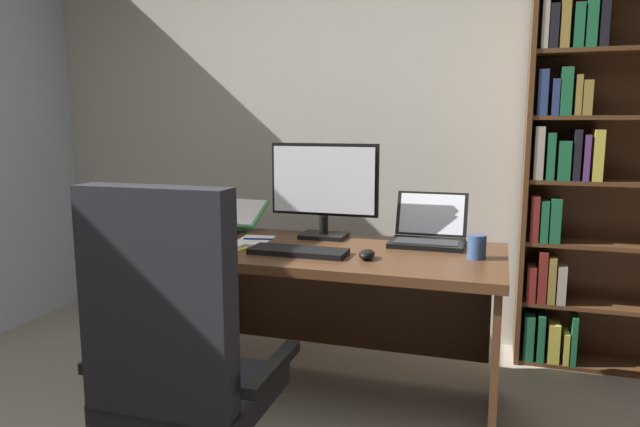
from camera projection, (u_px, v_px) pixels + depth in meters
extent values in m
cube|color=beige|center=(385.00, 126.00, 3.42)|extent=(5.01, 0.12, 2.52)
cube|color=#4C2D19|center=(315.00, 252.00, 2.59)|extent=(1.65, 0.73, 0.04)
cube|color=#4C2D19|center=(165.00, 312.00, 2.88)|extent=(0.03, 0.67, 0.68)
cube|color=#4C2D19|center=(495.00, 349.00, 2.41)|extent=(0.03, 0.67, 0.68)
cube|color=#4C2D19|center=(336.00, 300.00, 2.96)|extent=(1.53, 0.03, 0.48)
cube|color=#4C2D19|center=(525.00, 180.00, 3.03)|extent=(0.02, 0.26, 1.96)
cube|color=#4C2D19|center=(604.00, 180.00, 3.03)|extent=(0.81, 0.01, 1.96)
cube|color=#4C2D19|center=(593.00, 363.00, 3.07)|extent=(0.76, 0.24, 0.02)
cube|color=#195633|center=(528.00, 335.00, 3.11)|extent=(0.05, 0.16, 0.24)
cube|color=#195633|center=(540.00, 335.00, 3.10)|extent=(0.04, 0.18, 0.25)
cube|color=gold|center=(553.00, 340.00, 3.08)|extent=(0.06, 0.16, 0.21)
cube|color=gold|center=(565.00, 345.00, 3.07)|extent=(0.03, 0.17, 0.17)
cube|color=#195633|center=(573.00, 338.00, 3.04)|extent=(0.03, 0.15, 0.26)
cube|color=#4C2D19|center=(598.00, 305.00, 3.02)|extent=(0.76, 0.24, 0.02)
cube|color=maroon|center=(531.00, 281.00, 3.08)|extent=(0.05, 0.19, 0.19)
cube|color=maroon|center=(542.00, 275.00, 3.04)|extent=(0.04, 0.16, 0.27)
cube|color=olive|center=(551.00, 277.00, 3.05)|extent=(0.04, 0.20, 0.24)
cube|color=gray|center=(561.00, 283.00, 3.02)|extent=(0.04, 0.15, 0.20)
cube|color=#4C2D19|center=(603.00, 244.00, 2.97)|extent=(0.76, 0.24, 0.02)
cube|color=maroon|center=(534.00, 218.00, 3.00)|extent=(0.04, 0.14, 0.24)
cube|color=#195633|center=(544.00, 220.00, 3.02)|extent=(0.04, 0.20, 0.21)
cube|color=#195633|center=(555.00, 220.00, 2.97)|extent=(0.05, 0.14, 0.23)
cube|color=#4C2D19|center=(608.00, 182.00, 2.92)|extent=(0.76, 0.24, 0.02)
cube|color=gray|center=(539.00, 153.00, 2.96)|extent=(0.05, 0.16, 0.27)
cube|color=#195633|center=(550.00, 156.00, 2.95)|extent=(0.04, 0.17, 0.24)
cube|color=#195633|center=(563.00, 160.00, 2.94)|extent=(0.06, 0.19, 0.20)
cube|color=black|center=(576.00, 155.00, 2.92)|extent=(0.03, 0.19, 0.25)
cube|color=#512D66|center=(585.00, 157.00, 2.90)|extent=(0.03, 0.17, 0.23)
cube|color=gold|center=(596.00, 155.00, 2.90)|extent=(0.05, 0.20, 0.25)
cube|color=#4C2D19|center=(613.00, 118.00, 2.87)|extent=(0.76, 0.24, 0.02)
cube|color=navy|center=(542.00, 93.00, 2.91)|extent=(0.05, 0.17, 0.23)
cube|color=navy|center=(555.00, 98.00, 2.89)|extent=(0.03, 0.15, 0.18)
cube|color=#195633|center=(565.00, 92.00, 2.90)|extent=(0.05, 0.20, 0.23)
cube|color=olive|center=(577.00, 96.00, 2.87)|extent=(0.03, 0.17, 0.20)
cube|color=olive|center=(586.00, 98.00, 2.86)|extent=(0.04, 0.18, 0.17)
cube|color=#4C2D19|center=(618.00, 51.00, 2.81)|extent=(0.76, 0.24, 0.02)
cube|color=gray|center=(545.00, 23.00, 2.86)|extent=(0.03, 0.16, 0.26)
cube|color=black|center=(553.00, 28.00, 2.86)|extent=(0.04, 0.18, 0.21)
cube|color=olive|center=(564.00, 24.00, 2.84)|extent=(0.04, 0.18, 0.25)
cube|color=#195633|center=(578.00, 27.00, 2.82)|extent=(0.05, 0.18, 0.21)
cube|color=#195633|center=(591.00, 23.00, 2.80)|extent=(0.05, 0.16, 0.24)
cube|color=black|center=(603.00, 20.00, 2.79)|extent=(0.04, 0.18, 0.27)
cube|color=black|center=(196.00, 392.00, 1.93)|extent=(0.50, 0.48, 0.07)
cube|color=black|center=(157.00, 302.00, 1.68)|extent=(0.48, 0.10, 0.68)
cube|color=black|center=(122.00, 348.00, 1.99)|extent=(0.05, 0.38, 0.04)
cube|color=black|center=(273.00, 368.00, 1.83)|extent=(0.05, 0.38, 0.04)
cube|color=black|center=(324.00, 236.00, 2.82)|extent=(0.22, 0.16, 0.02)
cylinder|color=black|center=(324.00, 225.00, 2.81)|extent=(0.04, 0.04, 0.09)
cube|color=black|center=(324.00, 180.00, 2.78)|extent=(0.53, 0.02, 0.35)
cube|color=white|center=(323.00, 180.00, 2.76)|extent=(0.50, 0.00, 0.32)
cube|color=black|center=(427.00, 244.00, 2.63)|extent=(0.33, 0.23, 0.02)
cube|color=#2D2D30|center=(427.00, 242.00, 2.61)|extent=(0.28, 0.12, 0.00)
cube|color=black|center=(432.00, 214.00, 2.76)|extent=(0.33, 0.08, 0.20)
cube|color=white|center=(432.00, 214.00, 2.75)|extent=(0.30, 0.07, 0.18)
cube|color=black|center=(298.00, 251.00, 2.47)|extent=(0.42, 0.15, 0.02)
ellipsoid|color=black|center=(367.00, 254.00, 2.38)|extent=(0.06, 0.10, 0.04)
cube|color=black|center=(228.00, 231.00, 2.95)|extent=(0.14, 0.12, 0.01)
cube|color=black|center=(224.00, 231.00, 2.90)|extent=(0.25, 0.01, 0.01)
cube|color=green|center=(237.00, 213.00, 3.05)|extent=(0.28, 0.23, 0.12)
cube|color=white|center=(237.00, 211.00, 3.04)|extent=(0.25, 0.21, 0.10)
cube|color=yellow|center=(178.00, 246.00, 2.61)|extent=(0.27, 0.31, 0.01)
cube|color=yellow|center=(211.00, 251.00, 2.51)|extent=(0.27, 0.31, 0.01)
cube|color=white|center=(177.00, 243.00, 2.61)|extent=(0.25, 0.30, 0.02)
cube|color=white|center=(211.00, 248.00, 2.51)|extent=(0.25, 0.30, 0.02)
cylinder|color=#B7B7BC|center=(194.00, 247.00, 2.56)|extent=(0.08, 0.24, 0.02)
cube|color=white|center=(254.00, 241.00, 2.72)|extent=(0.17, 0.22, 0.01)
cylinder|color=navy|center=(258.00, 239.00, 2.72)|extent=(0.14, 0.04, 0.01)
cylinder|color=#334C7A|center=(477.00, 247.00, 2.38)|extent=(0.08, 0.08, 0.10)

